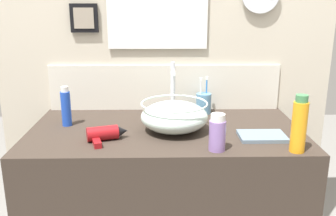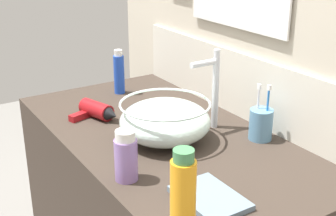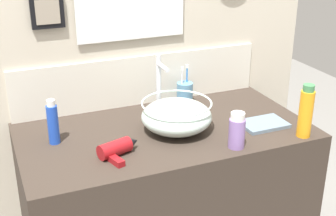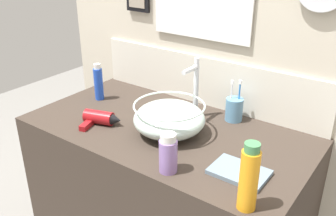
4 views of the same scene
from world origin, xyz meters
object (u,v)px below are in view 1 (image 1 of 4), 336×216
object	(u,v)px
shampoo_bottle	(66,107)
soap_dispenser	(217,133)
glass_bowl_sink	(174,116)
hair_drier	(106,134)
faucet	(173,87)
toothbrush_cup	(204,103)
spray_bottle	(299,125)
hand_towel	(262,136)

from	to	relation	value
shampoo_bottle	soap_dispenser	world-z (taller)	shampoo_bottle
shampoo_bottle	glass_bowl_sink	bearing A→B (deg)	-9.78
hair_drier	shampoo_bottle	world-z (taller)	shampoo_bottle
glass_bowl_sink	faucet	xyz separation A→B (m)	(-0.00, 0.20, 0.09)
soap_dispenser	toothbrush_cup	bearing A→B (deg)	89.70
glass_bowl_sink	faucet	world-z (taller)	faucet
spray_bottle	glass_bowl_sink	bearing A→B (deg)	152.17
glass_bowl_sink	toothbrush_cup	bearing A→B (deg)	59.23
hair_drier	shampoo_bottle	size ratio (longest dim) A/B	0.96
faucet	hand_towel	world-z (taller)	faucet
faucet	toothbrush_cup	bearing A→B (deg)	25.81
faucet	shampoo_bottle	distance (m)	0.52
hair_drier	soap_dispenser	world-z (taller)	soap_dispenser
toothbrush_cup	soap_dispenser	size ratio (longest dim) A/B	1.30
soap_dispenser	shampoo_bottle	bearing A→B (deg)	154.57
spray_bottle	hand_towel	distance (m)	0.21
toothbrush_cup	soap_dispenser	world-z (taller)	toothbrush_cup
glass_bowl_sink	hair_drier	distance (m)	0.32
shampoo_bottle	spray_bottle	xyz separation A→B (m)	(0.98, -0.34, 0.02)
toothbrush_cup	shampoo_bottle	world-z (taller)	toothbrush_cup
toothbrush_cup	hand_towel	distance (m)	0.43
hair_drier	soap_dispenser	bearing A→B (deg)	-14.57
shampoo_bottle	hand_towel	size ratio (longest dim) A/B	0.95
faucet	hair_drier	xyz separation A→B (m)	(-0.30, -0.31, -0.13)
shampoo_bottle	spray_bottle	size ratio (longest dim) A/B	0.82
toothbrush_cup	shampoo_bottle	bearing A→B (deg)	-164.33
hair_drier	soap_dispenser	xyz separation A→B (m)	(0.46, -0.12, 0.04)
toothbrush_cup	hair_drier	bearing A→B (deg)	-139.92
toothbrush_cup	soap_dispenser	distance (m)	0.51
shampoo_bottle	hand_towel	bearing A→B (deg)	-11.89
shampoo_bottle	soap_dispenser	distance (m)	0.74
soap_dispenser	hand_towel	distance (m)	0.26
faucet	hair_drier	bearing A→B (deg)	-133.88
spray_bottle	toothbrush_cup	bearing A→B (deg)	120.55
shampoo_bottle	spray_bottle	distance (m)	1.04
glass_bowl_sink	toothbrush_cup	distance (m)	0.32
glass_bowl_sink	shampoo_bottle	distance (m)	0.51
glass_bowl_sink	hand_towel	bearing A→B (deg)	-14.66
glass_bowl_sink	soap_dispenser	xyz separation A→B (m)	(0.16, -0.23, 0.00)
hair_drier	hand_towel	distance (m)	0.67
toothbrush_cup	faucet	bearing A→B (deg)	-154.19
faucet	soap_dispenser	xyz separation A→B (m)	(0.16, -0.43, -0.09)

